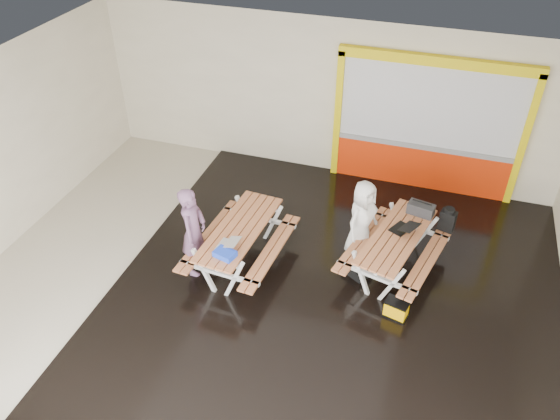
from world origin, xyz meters
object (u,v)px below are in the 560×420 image
(person_left, at_px, (194,231))
(person_right, at_px, (362,218))
(laptop_left, at_px, (228,244))
(laptop_right, at_px, (404,228))
(backpack, at_px, (448,219))
(blue_pouch, at_px, (225,254))
(dark_case, at_px, (357,269))
(picnic_table_right, at_px, (396,244))
(picnic_table_left, at_px, (240,237))
(toolbox, at_px, (421,209))
(fluke_bag, at_px, (396,309))

(person_left, xyz_separation_m, person_right, (2.68, 1.30, -0.03))
(person_left, xyz_separation_m, laptop_left, (0.69, -0.13, 0.01))
(laptop_right, xyz_separation_m, backpack, (0.72, 0.67, -0.13))
(person_right, height_order, blue_pouch, person_right)
(blue_pouch, height_order, dark_case, blue_pouch)
(picnic_table_right, height_order, person_right, person_right)
(picnic_table_right, xyz_separation_m, person_right, (-0.66, 0.23, 0.23))
(dark_case, bearing_deg, laptop_left, -156.26)
(person_left, relative_size, dark_case, 3.70)
(backpack, bearing_deg, person_left, -155.53)
(blue_pouch, height_order, backpack, backpack)
(picnic_table_left, xyz_separation_m, picnic_table_right, (2.65, 0.68, -0.02))
(person_left, bearing_deg, picnic_table_right, -76.43)
(picnic_table_left, xyz_separation_m, person_right, (1.99, 0.91, 0.22))
(laptop_right, xyz_separation_m, dark_case, (-0.67, -0.45, -0.76))
(person_right, bearing_deg, person_left, 141.26)
(laptop_left, height_order, toolbox, toolbox)
(backpack, relative_size, dark_case, 1.01)
(person_left, height_order, blue_pouch, person_left)
(person_right, bearing_deg, blue_pouch, 156.38)
(picnic_table_left, xyz_separation_m, laptop_right, (2.74, 0.84, 0.24))
(picnic_table_left, xyz_separation_m, person_left, (-0.69, -0.39, 0.24))
(toolbox, xyz_separation_m, fluke_bag, (-0.08, -1.86, -0.74))
(picnic_table_left, distance_m, person_left, 0.83)
(toolbox, relative_size, backpack, 1.09)
(person_right, distance_m, blue_pouch, 2.57)
(picnic_table_right, xyz_separation_m, laptop_right, (0.09, 0.16, 0.26))
(laptop_left, distance_m, fluke_bag, 2.97)
(blue_pouch, distance_m, fluke_bag, 2.94)
(person_left, bearing_deg, person_right, -68.28)
(blue_pouch, distance_m, backpack, 4.10)
(fluke_bag, bearing_deg, backpack, 73.45)
(laptop_left, distance_m, backpack, 4.01)
(toolbox, bearing_deg, laptop_left, -146.77)
(person_right, height_order, laptop_left, person_right)
(laptop_right, relative_size, toolbox, 1.07)
(person_left, distance_m, fluke_bag, 3.64)
(picnic_table_right, distance_m, person_left, 3.52)
(picnic_table_left, height_order, dark_case, picnic_table_left)
(picnic_table_left, distance_m, dark_case, 2.17)
(picnic_table_left, relative_size, toolbox, 4.47)
(person_right, bearing_deg, fluke_bag, -121.22)
(person_right, bearing_deg, picnic_table_right, -83.88)
(backpack, distance_m, dark_case, 1.89)
(laptop_right, xyz_separation_m, toolbox, (0.22, 0.58, 0.05))
(picnic_table_left, xyz_separation_m, blue_pouch, (0.05, -0.77, 0.25))
(picnic_table_right, relative_size, blue_pouch, 6.97)
(laptop_left, relative_size, dark_case, 0.83)
(person_left, distance_m, laptop_left, 0.71)
(picnic_table_left, bearing_deg, backpack, 23.48)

